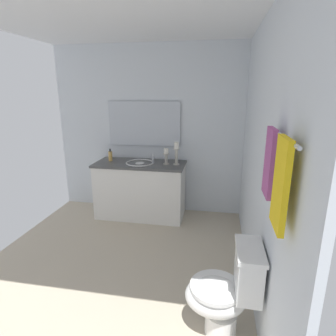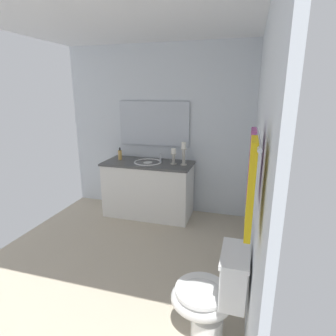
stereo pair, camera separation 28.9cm
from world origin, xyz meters
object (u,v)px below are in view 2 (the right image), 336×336
object	(u,v)px
vanity_cabinet	(148,189)
soap_bottle	(120,155)
mirror	(154,124)
candle_holder_tall	(184,153)
towel_center	(251,188)
towel_bar	(258,138)
towel_near_vanity	(251,165)
toilet	(211,296)
sink_basin	(148,165)
candle_holder_short	(174,156)

from	to	relation	value
vanity_cabinet	soap_bottle	bearing A→B (deg)	-95.61
mirror	candle_holder_tall	size ratio (longest dim) A/B	3.38
soap_bottle	towel_center	xyz separation A→B (m)	(2.39, 1.85, 0.48)
vanity_cabinet	towel_bar	size ratio (longest dim) A/B	1.92
soap_bottle	towel_near_vanity	distance (m)	2.80
mirror	vanity_cabinet	bearing A→B (deg)	-0.01
towel_bar	towel_center	world-z (taller)	towel_center
candle_holder_tall	toilet	distance (m)	2.12
sink_basin	towel_near_vanity	bearing A→B (deg)	34.68
soap_bottle	towel_bar	bearing A→B (deg)	40.04
candle_holder_tall	soap_bottle	world-z (taller)	candle_holder_tall
vanity_cabinet	towel_near_vanity	bearing A→B (deg)	34.70
mirror	candle_holder_short	xyz separation A→B (m)	(0.28, 0.38, -0.41)
soap_bottle	toilet	xyz separation A→B (m)	(1.96, 1.64, -0.52)
mirror	toilet	distance (m)	2.68
candle_holder_tall	vanity_cabinet	bearing A→B (deg)	-89.83
vanity_cabinet	candle_holder_tall	world-z (taller)	candle_holder_tall
towel_bar	toilet	bearing A→B (deg)	-138.93
mirror	towel_near_vanity	world-z (taller)	mirror
towel_bar	towel_near_vanity	size ratio (longest dim) A/B	1.62
vanity_cabinet	toilet	xyz separation A→B (m)	(1.92, 1.18, -0.04)
toilet	towel_bar	size ratio (longest dim) A/B	1.12
mirror	towel_bar	world-z (taller)	mirror
candle_holder_tall	mirror	bearing A→B (deg)	-117.85
candle_holder_short	towel_center	xyz separation A→B (m)	(2.34, 1.01, 0.44)
candle_holder_tall	toilet	world-z (taller)	candle_holder_tall
toilet	candle_holder_short	bearing A→B (deg)	-157.36
candle_holder_short	soap_bottle	world-z (taller)	candle_holder_short
vanity_cabinet	candle_holder_short	world-z (taller)	candle_holder_short
soap_bottle	towel_bar	world-z (taller)	towel_bar
sink_basin	towel_near_vanity	size ratio (longest dim) A/B	0.97
mirror	towel_center	distance (m)	2.97
candle_holder_tall	candle_holder_short	bearing A→B (deg)	-90.53
sink_basin	mirror	bearing A→B (deg)	-179.80
toilet	mirror	bearing A→B (deg)	-151.69
soap_bottle	towel_near_vanity	bearing A→B (deg)	42.00
candle_holder_tall	towel_bar	xyz separation A→B (m)	(2.17, 0.88, 0.60)
towel_bar	towel_near_vanity	distance (m)	0.25
candle_holder_short	soap_bottle	distance (m)	0.84
towel_bar	mirror	bearing A→B (deg)	-150.18
mirror	towel_near_vanity	size ratio (longest dim) A/B	2.60
towel_bar	candle_holder_short	bearing A→B (deg)	-154.81
sink_basin	towel_near_vanity	distance (m)	2.51
toilet	candle_holder_tall	bearing A→B (deg)	-161.11
vanity_cabinet	mirror	size ratio (longest dim) A/B	1.20
candle_holder_short	towel_near_vanity	bearing A→B (deg)	26.60
soap_bottle	mirror	bearing A→B (deg)	117.17
candle_holder_short	towel_near_vanity	xyz separation A→B (m)	(2.01, 1.01, 0.46)
vanity_cabinet	candle_holder_short	distance (m)	0.65
vanity_cabinet	sink_basin	bearing A→B (deg)	90.00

